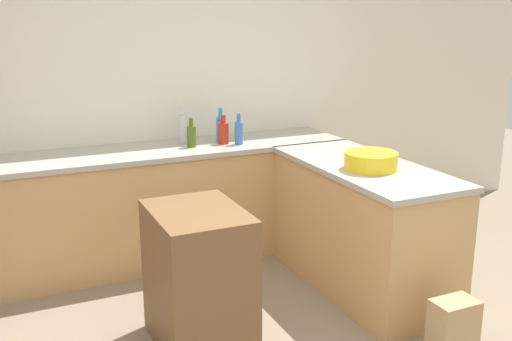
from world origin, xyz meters
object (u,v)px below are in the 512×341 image
Objects in this scene: water_bottle_blue at (239,132)px; vinegar_bottle_clear at (184,128)px; dish_soap_bottle at (221,128)px; hot_sauce_bottle at (223,132)px; island_table at (199,279)px; olive_oil_bottle at (191,135)px; mixing_bowl at (371,161)px; paper_bag at (453,329)px.

vinegar_bottle_clear is (-0.39, 0.25, 0.02)m from water_bottle_blue.
dish_soap_bottle is at bearing 118.90° from water_bottle_blue.
water_bottle_blue is at bearing -35.23° from hot_sauce_bottle.
island_table is 1.61m from hot_sauce_bottle.
vinegar_bottle_clear is at bearing 91.68° from olive_oil_bottle.
hot_sauce_bottle is 0.28m from olive_oil_bottle.
olive_oil_bottle is at bearing 72.47° from island_table.
mixing_bowl reaches higher than paper_bag.
island_table is 1.53m from paper_bag.
paper_bag is (0.61, -2.09, -0.85)m from hot_sauce_bottle.
hot_sauce_bottle is 0.85× the size of dish_soap_bottle.
water_bottle_blue is at bearing -61.10° from dish_soap_bottle.
hot_sauce_bottle is 0.65× the size of paper_bag.
dish_soap_bottle is at bearing -15.83° from vinegar_bottle_clear.
hot_sauce_bottle is at bearing -32.28° from vinegar_bottle_clear.
mixing_bowl is (1.31, 0.13, 0.57)m from island_table.
paper_bag is at bearing -76.04° from water_bottle_blue.
vinegar_bottle_clear is at bearing 146.90° from water_bottle_blue.
water_bottle_blue is 0.91× the size of dish_soap_bottle.
paper_bag is (1.30, -0.77, -0.25)m from island_table.
mixing_bowl is at bearing -53.18° from olive_oil_bottle.
water_bottle_blue is 0.19m from dish_soap_bottle.
island_table is at bearing 149.44° from paper_bag.
paper_bag is at bearing -67.07° from olive_oil_bottle.
island_table is 2.38× the size of mixing_bowl.
vinegar_bottle_clear reaches higher than paper_bag.
mixing_bowl is at bearing 5.83° from island_table.
water_bottle_blue is at bearing -10.35° from olive_oil_bottle.
water_bottle_blue is 2.25m from paper_bag.
olive_oil_bottle is at bearing -179.03° from hot_sauce_bottle.
vinegar_bottle_clear is at bearing 74.68° from island_table.
vinegar_bottle_clear is 2.60m from paper_bag.
island_table is 3.41× the size of water_bottle_blue.
island_table reaches higher than paper_bag.
water_bottle_blue is at bearing -33.10° from vinegar_bottle_clear.
dish_soap_bottle reaches higher than hot_sauce_bottle.
water_bottle_blue reaches higher than mixing_bowl.
olive_oil_bottle is (-0.38, 0.07, -0.01)m from water_bottle_blue.
mixing_bowl is 1.56× the size of olive_oil_bottle.
paper_bag is (0.88, -2.09, -0.85)m from olive_oil_bottle.
paper_bag is (0.89, -2.27, -0.88)m from vinegar_bottle_clear.
water_bottle_blue reaches higher than hot_sauce_bottle.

